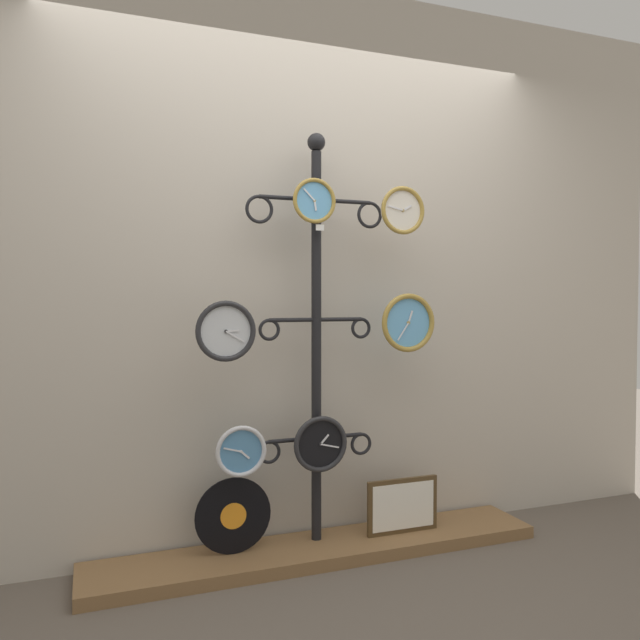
{
  "coord_description": "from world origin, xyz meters",
  "views": [
    {
      "loc": [
        -1.04,
        -2.39,
        1.23
      ],
      "look_at": [
        0.0,
        0.36,
        1.13
      ],
      "focal_mm": 35.0,
      "sensor_mm": 36.0,
      "label": 1
    }
  ],
  "objects_px": {
    "display_stand": "(316,385)",
    "clock_bottom_left": "(241,451)",
    "clock_top_center": "(314,201)",
    "vinyl_record": "(233,516)",
    "clock_bottom_center": "(320,444)",
    "clock_middle_left": "(226,331)",
    "clock_top_right": "(402,210)",
    "clock_middle_right": "(408,323)",
    "picture_frame": "(403,506)"
  },
  "relations": [
    {
      "from": "clock_top_center",
      "to": "clock_top_right",
      "type": "bearing_deg",
      "value": -4.37
    },
    {
      "from": "clock_bottom_left",
      "to": "display_stand",
      "type": "bearing_deg",
      "value": 14.5
    },
    {
      "from": "clock_middle_left",
      "to": "clock_bottom_center",
      "type": "height_order",
      "value": "clock_middle_left"
    },
    {
      "from": "clock_middle_left",
      "to": "picture_frame",
      "type": "relative_size",
      "value": 0.71
    },
    {
      "from": "clock_bottom_left",
      "to": "clock_bottom_center",
      "type": "distance_m",
      "value": 0.39
    },
    {
      "from": "clock_middle_left",
      "to": "clock_top_right",
      "type": "bearing_deg",
      "value": -0.26
    },
    {
      "from": "clock_middle_left",
      "to": "vinyl_record",
      "type": "xyz_separation_m",
      "value": [
        0.05,
        0.07,
        -0.85
      ]
    },
    {
      "from": "clock_middle_left",
      "to": "picture_frame",
      "type": "bearing_deg",
      "value": 1.79
    },
    {
      "from": "clock_bottom_left",
      "to": "clock_bottom_center",
      "type": "relative_size",
      "value": 0.87
    },
    {
      "from": "clock_bottom_left",
      "to": "vinyl_record",
      "type": "height_order",
      "value": "clock_bottom_left"
    },
    {
      "from": "display_stand",
      "to": "clock_middle_left",
      "type": "bearing_deg",
      "value": -167.53
    },
    {
      "from": "clock_middle_right",
      "to": "clock_top_center",
      "type": "bearing_deg",
      "value": 176.42
    },
    {
      "from": "clock_top_center",
      "to": "clock_top_right",
      "type": "xyz_separation_m",
      "value": [
        0.44,
        -0.03,
        -0.03
      ]
    },
    {
      "from": "clock_top_center",
      "to": "vinyl_record",
      "type": "bearing_deg",
      "value": 174.09
    },
    {
      "from": "clock_top_center",
      "to": "clock_top_right",
      "type": "height_order",
      "value": "clock_top_center"
    },
    {
      "from": "clock_middle_right",
      "to": "vinyl_record",
      "type": "distance_m",
      "value": 1.23
    },
    {
      "from": "clock_middle_right",
      "to": "picture_frame",
      "type": "bearing_deg",
      "value": 107.62
    },
    {
      "from": "clock_top_right",
      "to": "vinyl_record",
      "type": "distance_m",
      "value": 1.64
    },
    {
      "from": "display_stand",
      "to": "clock_bottom_left",
      "type": "height_order",
      "value": "display_stand"
    },
    {
      "from": "clock_top_center",
      "to": "clock_bottom_left",
      "type": "distance_m",
      "value": 1.19
    },
    {
      "from": "clock_top_right",
      "to": "clock_bottom_left",
      "type": "bearing_deg",
      "value": 179.75
    },
    {
      "from": "picture_frame",
      "to": "clock_middle_right",
      "type": "bearing_deg",
      "value": -72.38
    },
    {
      "from": "display_stand",
      "to": "clock_top_center",
      "type": "distance_m",
      "value": 0.87
    },
    {
      "from": "clock_middle_right",
      "to": "vinyl_record",
      "type": "relative_size",
      "value": 0.82
    },
    {
      "from": "display_stand",
      "to": "clock_bottom_center",
      "type": "bearing_deg",
      "value": -98.45
    },
    {
      "from": "clock_top_right",
      "to": "clock_bottom_left",
      "type": "xyz_separation_m",
      "value": [
        -0.8,
        0.0,
        -1.11
      ]
    },
    {
      "from": "display_stand",
      "to": "picture_frame",
      "type": "relative_size",
      "value": 5.28
    },
    {
      "from": "clock_top_center",
      "to": "picture_frame",
      "type": "distance_m",
      "value": 1.56
    },
    {
      "from": "clock_middle_left",
      "to": "clock_middle_right",
      "type": "bearing_deg",
      "value": -0.0
    },
    {
      "from": "clock_top_right",
      "to": "clock_middle_right",
      "type": "height_order",
      "value": "clock_top_right"
    },
    {
      "from": "clock_top_right",
      "to": "clock_bottom_left",
      "type": "relative_size",
      "value": 1.01
    },
    {
      "from": "clock_top_right",
      "to": "clock_bottom_center",
      "type": "distance_m",
      "value": 1.19
    },
    {
      "from": "clock_middle_right",
      "to": "display_stand",
      "type": "bearing_deg",
      "value": 166.92
    },
    {
      "from": "display_stand",
      "to": "clock_bottom_left",
      "type": "distance_m",
      "value": 0.49
    },
    {
      "from": "clock_middle_left",
      "to": "clock_bottom_left",
      "type": "distance_m",
      "value": 0.54
    },
    {
      "from": "display_stand",
      "to": "clock_bottom_center",
      "type": "distance_m",
      "value": 0.28
    },
    {
      "from": "clock_top_right",
      "to": "clock_middle_right",
      "type": "bearing_deg",
      "value": 6.38
    },
    {
      "from": "display_stand",
      "to": "clock_middle_right",
      "type": "height_order",
      "value": "display_stand"
    },
    {
      "from": "vinyl_record",
      "to": "display_stand",
      "type": "bearing_deg",
      "value": 4.54
    },
    {
      "from": "display_stand",
      "to": "clock_top_center",
      "type": "height_order",
      "value": "display_stand"
    },
    {
      "from": "clock_bottom_center",
      "to": "clock_bottom_left",
      "type": "bearing_deg",
      "value": -177.62
    },
    {
      "from": "clock_top_right",
      "to": "clock_bottom_left",
      "type": "height_order",
      "value": "clock_top_right"
    },
    {
      "from": "display_stand",
      "to": "clock_top_center",
      "type": "xyz_separation_m",
      "value": [
        -0.04,
        -0.07,
        0.87
      ]
    },
    {
      "from": "clock_bottom_left",
      "to": "picture_frame",
      "type": "bearing_deg",
      "value": 1.97
    },
    {
      "from": "display_stand",
      "to": "clock_middle_left",
      "type": "relative_size",
      "value": 7.48
    },
    {
      "from": "clock_top_center",
      "to": "vinyl_record",
      "type": "height_order",
      "value": "clock_top_center"
    },
    {
      "from": "clock_top_center",
      "to": "clock_middle_right",
      "type": "relative_size",
      "value": 0.73
    },
    {
      "from": "clock_top_center",
      "to": "clock_bottom_center",
      "type": "distance_m",
      "value": 1.14
    },
    {
      "from": "display_stand",
      "to": "clock_middle_right",
      "type": "distance_m",
      "value": 0.54
    },
    {
      "from": "clock_middle_left",
      "to": "clock_middle_right",
      "type": "xyz_separation_m",
      "value": [
        0.9,
        -0.0,
        0.02
      ]
    }
  ]
}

